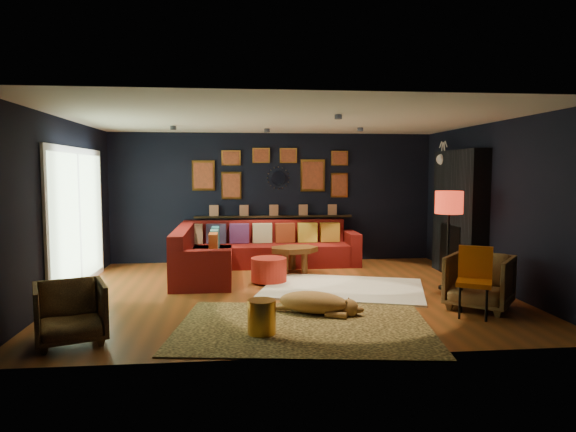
{
  "coord_description": "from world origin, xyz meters",
  "views": [
    {
      "loc": [
        -0.79,
        -7.63,
        1.84
      ],
      "look_at": [
        0.04,
        0.3,
        1.14
      ],
      "focal_mm": 32.0,
      "sensor_mm": 36.0,
      "label": 1
    }
  ],
  "objects": [
    {
      "name": "armchair_right",
      "position": [
        2.45,
        -1.2,
        0.4
      ],
      "size": [
        1.07,
        1.06,
        0.8
      ],
      "primitive_type": "imported",
      "rotation": [
        0.0,
        0.0,
        -0.69
      ],
      "color": "#B78247",
      "rests_on": "ground"
    },
    {
      "name": "ceiling_spots",
      "position": [
        -0.0,
        0.8,
        2.56
      ],
      "size": [
        3.3,
        2.5,
        0.06
      ],
      "color": "black",
      "rests_on": "room_walls"
    },
    {
      "name": "room_walls",
      "position": [
        0.0,
        0.0,
        1.59
      ],
      "size": [
        6.5,
        6.5,
        6.5
      ],
      "color": "black",
      "rests_on": "ground"
    },
    {
      "name": "leopard_rug",
      "position": [
        0.01,
        -1.78,
        0.01
      ],
      "size": [
        3.23,
        2.51,
        0.02
      ],
      "primitive_type": "cube",
      "rotation": [
        0.0,
        0.0,
        -0.14
      ],
      "color": "tan",
      "rests_on": "ground"
    },
    {
      "name": "floor_lamp",
      "position": [
        2.5,
        -0.05,
        1.28
      ],
      "size": [
        0.42,
        0.42,
        1.53
      ],
      "color": "black",
      "rests_on": "ground"
    },
    {
      "name": "sunburst_mirror",
      "position": [
        0.1,
        2.72,
        1.7
      ],
      "size": [
        0.47,
        0.16,
        0.47
      ],
      "color": "silver",
      "rests_on": "room_walls"
    },
    {
      "name": "coffee_table",
      "position": [
        0.26,
        1.39,
        0.39
      ],
      "size": [
        1.03,
        0.86,
        0.45
      ],
      "rotation": [
        0.0,
        0.0,
        0.23
      ],
      "color": "#5B3012",
      "rests_on": "shag_rug"
    },
    {
      "name": "orange_chair",
      "position": [
        2.23,
        -1.51,
        0.52
      ],
      "size": [
        0.56,
        0.56,
        0.88
      ],
      "rotation": [
        0.0,
        0.0,
        -0.5
      ],
      "color": "black",
      "rests_on": "ground"
    },
    {
      "name": "dog",
      "position": [
        0.2,
        -1.25,
        0.21
      ],
      "size": [
        1.38,
        1.06,
        0.39
      ],
      "primitive_type": null,
      "rotation": [
        0.0,
        0.0,
        -0.42
      ],
      "color": "#B97B44",
      "rests_on": "leopard_rug"
    },
    {
      "name": "sliding_door",
      "position": [
        -3.22,
        0.6,
        1.1
      ],
      "size": [
        0.06,
        2.8,
        2.2
      ],
      "color": "white",
      "rests_on": "ground"
    },
    {
      "name": "gallery_wall",
      "position": [
        -0.01,
        2.72,
        1.81
      ],
      "size": [
        3.15,
        0.04,
        1.02
      ],
      "color": "gold",
      "rests_on": "room_walls"
    },
    {
      "name": "deer_head",
      "position": [
        3.14,
        1.4,
        2.05
      ],
      "size": [
        0.5,
        0.28,
        0.45
      ],
      "color": "white",
      "rests_on": "fireplace"
    },
    {
      "name": "ledge",
      "position": [
        0.0,
        2.68,
        0.92
      ],
      "size": [
        3.2,
        0.12,
        0.04
      ],
      "primitive_type": "cube",
      "color": "black",
      "rests_on": "room_walls"
    },
    {
      "name": "floor",
      "position": [
        0.0,
        0.0,
        0.0
      ],
      "size": [
        6.5,
        6.5,
        0.0
      ],
      "primitive_type": "plane",
      "color": "brown",
      "rests_on": "ground"
    },
    {
      "name": "fireplace",
      "position": [
        3.09,
        0.9,
        1.02
      ],
      "size": [
        0.31,
        1.6,
        2.2
      ],
      "color": "black",
      "rests_on": "ground"
    },
    {
      "name": "gold_stool",
      "position": [
        -0.5,
        -2.01,
        0.2
      ],
      "size": [
        0.32,
        0.32,
        0.4
      ],
      "primitive_type": "cylinder",
      "color": "gold",
      "rests_on": "ground"
    },
    {
      "name": "armchair_left",
      "position": [
        -2.55,
        -2.05,
        0.36
      ],
      "size": [
        0.89,
        0.86,
        0.72
      ],
      "primitive_type": "imported",
      "rotation": [
        0.0,
        0.0,
        0.36
      ],
      "color": "#B78247",
      "rests_on": "ground"
    },
    {
      "name": "shag_rug",
      "position": [
        0.89,
        0.11,
        0.02
      ],
      "size": [
        2.84,
        2.41,
        0.03
      ],
      "primitive_type": "cube",
      "rotation": [
        0.0,
        0.0,
        -0.31
      ],
      "color": "white",
      "rests_on": "ground"
    },
    {
      "name": "pouf",
      "position": [
        -0.24,
        0.67,
        0.22
      ],
      "size": [
        0.59,
        0.59,
        0.38
      ],
      "primitive_type": "cylinder",
      "color": "#A7251B",
      "rests_on": "shag_rug"
    },
    {
      "name": "sectional",
      "position": [
        -0.61,
        1.81,
        0.32
      ],
      "size": [
        3.41,
        2.69,
        0.86
      ],
      "color": "maroon",
      "rests_on": "ground"
    }
  ]
}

